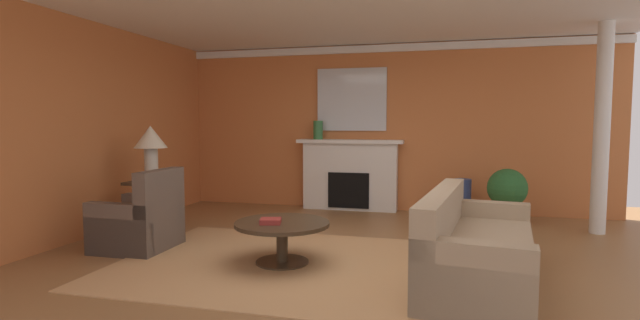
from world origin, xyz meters
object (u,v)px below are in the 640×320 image
at_px(armchair_near_window, 140,223).
at_px(fireplace, 350,177).
at_px(side_table, 152,203).
at_px(table_lamp, 151,142).
at_px(coffee_table, 282,233).
at_px(potted_plant, 507,192).
at_px(vase_mantel_left, 318,130).
at_px(mantel_mirror, 352,100).
at_px(vase_tall_corner, 462,199).
at_px(sofa, 474,251).

bearing_deg(armchair_near_window, fireplace, 58.37).
relative_size(side_table, table_lamp, 0.93).
distance_m(coffee_table, table_lamp, 2.57).
bearing_deg(fireplace, potted_plant, -15.83).
height_order(armchair_near_window, vase_mantel_left, vase_mantel_left).
relative_size(mantel_mirror, vase_tall_corner, 1.93).
bearing_deg(fireplace, mantel_mirror, 90.00).
xyz_separation_m(mantel_mirror, coffee_table, (-0.10, -3.36, -1.55)).
distance_m(table_lamp, potted_plant, 5.06).
height_order(fireplace, sofa, fireplace).
height_order(fireplace, coffee_table, fireplace).
bearing_deg(side_table, potted_plant, 18.44).
height_order(sofa, vase_mantel_left, vase_mantel_left).
bearing_deg(potted_plant, vase_mantel_left, 167.88).
bearing_deg(vase_mantel_left, armchair_near_window, -114.04).
bearing_deg(armchair_near_window, sofa, -3.63).
distance_m(sofa, armchair_near_window, 3.74).
height_order(table_lamp, vase_tall_corner, table_lamp).
bearing_deg(sofa, vase_mantel_left, 125.72).
xyz_separation_m(sofa, table_lamp, (-4.13, 1.07, 0.93)).
xyz_separation_m(mantel_mirror, armchair_near_window, (-1.92, -3.23, -1.58)).
bearing_deg(potted_plant, mantel_mirror, 161.58).
xyz_separation_m(armchair_near_window, potted_plant, (4.35, 2.42, 0.19)).
bearing_deg(potted_plant, side_table, -161.56).
bearing_deg(side_table, table_lamp, 90.00).
height_order(vase_mantel_left, vase_tall_corner, vase_mantel_left).
bearing_deg(vase_tall_corner, sofa, -90.29).
bearing_deg(coffee_table, potted_plant, 45.07).
distance_m(coffee_table, vase_mantel_left, 3.38).
distance_m(mantel_mirror, coffee_table, 3.70).
height_order(table_lamp, vase_mantel_left, vase_mantel_left).
bearing_deg(armchair_near_window, vase_tall_corner, 36.83).
xyz_separation_m(armchair_near_window, vase_tall_corner, (3.75, 2.81, 0.00)).
height_order(side_table, potted_plant, potted_plant).
relative_size(sofa, table_lamp, 2.94).
bearing_deg(vase_tall_corner, armchair_near_window, -143.17).
bearing_deg(side_table, sofa, -14.54).
relative_size(fireplace, coffee_table, 1.80).
bearing_deg(vase_mantel_left, side_table, -128.39).
xyz_separation_m(sofa, potted_plant, (0.62, 2.66, 0.19)).
relative_size(coffee_table, vase_tall_corner, 1.61).
xyz_separation_m(mantel_mirror, vase_tall_corner, (1.84, -0.42, -1.58)).
relative_size(sofa, coffee_table, 2.20).
bearing_deg(sofa, vase_tall_corner, 89.71).
relative_size(sofa, armchair_near_window, 2.32).
bearing_deg(vase_mantel_left, mantel_mirror, 17.18).
distance_m(sofa, side_table, 4.27).
distance_m(fireplace, side_table, 3.25).
bearing_deg(vase_mantel_left, vase_tall_corner, -5.98).
xyz_separation_m(side_table, vase_tall_corner, (4.15, 1.98, -0.09)).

